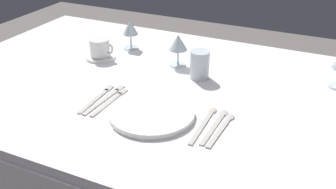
# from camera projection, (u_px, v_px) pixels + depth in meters

# --- Properties ---
(dining_table) EXTENTS (1.80, 1.11, 0.74)m
(dining_table) POSITION_uv_depth(u_px,v_px,m) (169.00, 106.00, 1.46)
(dining_table) COLOR white
(dining_table) RESTS_ON ground
(dinner_plate) EXTENTS (0.27, 0.27, 0.02)m
(dinner_plate) POSITION_uv_depth(u_px,v_px,m) (152.00, 114.00, 1.24)
(dinner_plate) COLOR white
(dinner_plate) RESTS_ON dining_table
(fork_outer) EXTENTS (0.02, 0.21, 0.00)m
(fork_outer) POSITION_uv_depth(u_px,v_px,m) (111.00, 101.00, 1.32)
(fork_outer) COLOR beige
(fork_outer) RESTS_ON dining_table
(fork_inner) EXTENTS (0.02, 0.23, 0.00)m
(fork_inner) POSITION_uv_depth(u_px,v_px,m) (106.00, 98.00, 1.34)
(fork_inner) COLOR beige
(fork_inner) RESTS_ON dining_table
(fork_salad) EXTENTS (0.03, 0.21, 0.00)m
(fork_salad) POSITION_uv_depth(u_px,v_px,m) (98.00, 97.00, 1.34)
(fork_salad) COLOR beige
(fork_salad) RESTS_ON dining_table
(spoon_soup) EXTENTS (0.03, 0.23, 0.01)m
(spoon_soup) POSITION_uv_depth(u_px,v_px,m) (206.00, 120.00, 1.21)
(spoon_soup) COLOR beige
(spoon_soup) RESTS_ON dining_table
(spoon_dessert) EXTENTS (0.03, 0.22, 0.01)m
(spoon_dessert) POSITION_uv_depth(u_px,v_px,m) (217.00, 122.00, 1.20)
(spoon_dessert) COLOR beige
(spoon_dessert) RESTS_ON dining_table
(spoon_tea) EXTENTS (0.03, 0.20, 0.01)m
(spoon_tea) POSITION_uv_depth(u_px,v_px,m) (224.00, 126.00, 1.19)
(spoon_tea) COLOR beige
(spoon_tea) RESTS_ON dining_table
(saucer_left) EXTENTS (0.12, 0.12, 0.01)m
(saucer_left) POSITION_uv_depth(u_px,v_px,m) (101.00, 57.00, 1.65)
(saucer_left) COLOR white
(saucer_left) RESTS_ON dining_table
(coffee_cup_left) EXTENTS (0.11, 0.08, 0.07)m
(coffee_cup_left) POSITION_uv_depth(u_px,v_px,m) (100.00, 48.00, 1.63)
(coffee_cup_left) COLOR white
(coffee_cup_left) RESTS_ON saucer_left
(wine_glass_centre) EXTENTS (0.07, 0.07, 0.13)m
(wine_glass_centre) POSITION_uv_depth(u_px,v_px,m) (178.00, 44.00, 1.55)
(wine_glass_centre) COLOR silver
(wine_glass_centre) RESTS_ON dining_table
(wine_glass_left) EXTENTS (0.07, 0.07, 0.13)m
(wine_glass_left) POSITION_uv_depth(u_px,v_px,m) (130.00, 29.00, 1.71)
(wine_glass_left) COLOR silver
(wine_glass_left) RESTS_ON dining_table
(drink_tumbler) EXTENTS (0.07, 0.07, 0.11)m
(drink_tumbler) POSITION_uv_depth(u_px,v_px,m) (200.00, 65.00, 1.46)
(drink_tumbler) COLOR silver
(drink_tumbler) RESTS_ON dining_table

